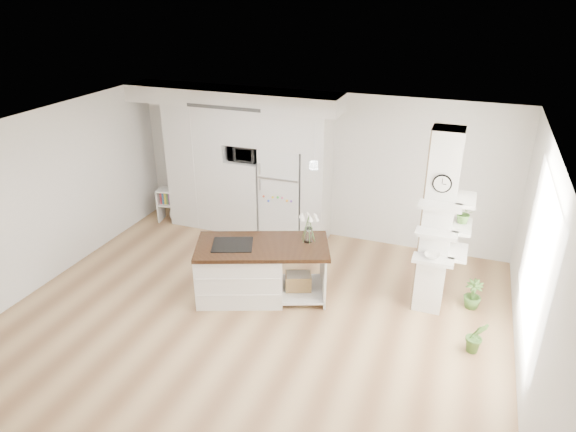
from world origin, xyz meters
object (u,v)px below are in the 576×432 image
at_px(refrigerator, 284,192).
at_px(kitchen_island, 248,269).
at_px(floor_plant_a, 476,336).
at_px(bookshelf, 175,207).

bearing_deg(refrigerator, kitchen_island, -84.03).
distance_m(refrigerator, floor_plant_a, 4.28).
bearing_deg(refrigerator, floor_plant_a, -33.62).
relative_size(refrigerator, bookshelf, 2.58).
distance_m(kitchen_island, floor_plant_a, 3.31).
bearing_deg(kitchen_island, floor_plant_a, -24.30).
xyz_separation_m(kitchen_island, bookshelf, (-2.51, 1.97, -0.16)).
bearing_deg(floor_plant_a, refrigerator, 146.38).
height_order(refrigerator, floor_plant_a, refrigerator).
bearing_deg(refrigerator, bookshelf, -175.51).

